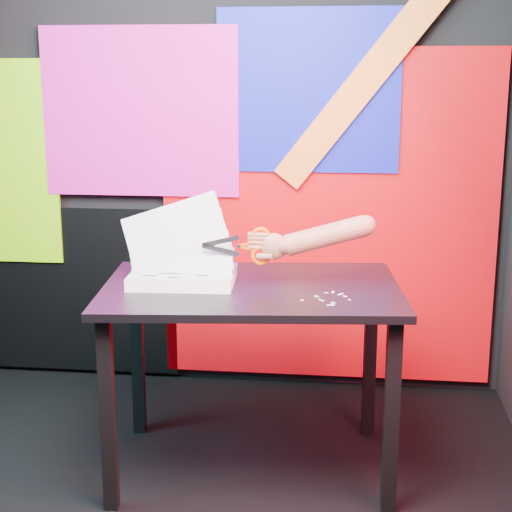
# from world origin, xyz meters

# --- Properties ---
(room) EXTENTS (3.01, 3.01, 2.71)m
(room) POSITION_xyz_m (0.00, 0.00, 1.35)
(room) COLOR black
(room) RESTS_ON ground
(backdrop) EXTENTS (2.88, 0.05, 2.08)m
(backdrop) POSITION_xyz_m (0.06, 1.46, 0.96)
(backdrop) COLOR #BF050C
(backdrop) RESTS_ON ground
(work_table) EXTENTS (1.18, 0.85, 0.75)m
(work_table) POSITION_xyz_m (0.39, 0.59, 0.65)
(work_table) COLOR black
(work_table) RESTS_ON ground
(printout_stack) EXTENTS (0.46, 0.31, 0.37)m
(printout_stack) POSITION_xyz_m (0.12, 0.59, 0.78)
(printout_stack) COLOR silver
(printout_stack) RESTS_ON work_table
(scissors) EXTENTS (0.26, 0.02, 0.15)m
(scissors) POSITION_xyz_m (0.41, 0.60, 0.90)
(scissors) COLOR silver
(scissors) RESTS_ON printout_stack
(hand_forearm) EXTENTS (0.46, 0.10, 0.17)m
(hand_forearm) POSITION_xyz_m (0.63, 0.61, 0.94)
(hand_forearm) COLOR brown
(hand_forearm) RESTS_ON work_table
(paper_clippings) EXTENTS (0.18, 0.19, 0.00)m
(paper_clippings) POSITION_xyz_m (0.68, 0.45, 0.75)
(paper_clippings) COLOR silver
(paper_clippings) RESTS_ON work_table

